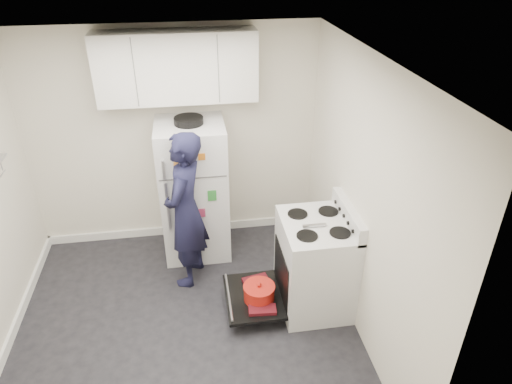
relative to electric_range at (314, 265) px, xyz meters
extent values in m
cube|color=black|center=(-1.26, -0.15, -0.47)|extent=(3.20, 3.20, 0.01)
cube|color=white|center=(-1.26, -0.15, 2.03)|extent=(3.20, 3.20, 0.01)
cube|color=beige|center=(-1.26, 1.45, 0.78)|extent=(3.20, 0.01, 2.50)
cube|color=beige|center=(-1.26, -1.75, 0.78)|extent=(3.20, 0.01, 2.50)
cube|color=beige|center=(0.34, -0.15, 0.78)|extent=(0.01, 3.20, 2.50)
cube|color=white|center=(-2.85, -0.15, -0.42)|extent=(0.03, 3.20, 0.10)
cube|color=white|center=(-1.26, 1.44, -0.42)|extent=(3.20, 0.03, 0.10)
cube|color=silver|center=(0.01, 0.00, -0.01)|extent=(0.65, 0.76, 0.92)
cube|color=black|center=(-0.06, 0.00, -0.07)|extent=(0.53, 0.60, 0.52)
cube|color=orange|center=(0.21, 0.00, -0.07)|extent=(0.02, 0.56, 0.46)
cylinder|color=black|center=(-0.01, 0.00, -0.25)|extent=(0.34, 0.34, 0.02)
cube|color=silver|center=(0.30, 0.00, 0.54)|extent=(0.08, 0.76, 0.18)
cube|color=silver|center=(0.01, 0.00, 0.47)|extent=(0.65, 0.76, 0.03)
cube|color=#B2B2B7|center=(-0.04, -0.05, 0.50)|extent=(0.22, 0.03, 0.01)
cube|color=black|center=(-0.59, 0.00, -0.32)|extent=(0.55, 0.70, 0.03)
cylinder|color=#B2B2B7|center=(-0.83, 0.00, -0.29)|extent=(0.02, 0.66, 0.02)
cylinder|color=red|center=(-0.54, -0.05, -0.24)|extent=(0.30, 0.30, 0.14)
cylinder|color=red|center=(-0.54, -0.05, -0.16)|extent=(0.31, 0.31, 0.02)
sphere|color=red|center=(-0.54, -0.05, -0.13)|extent=(0.04, 0.04, 0.04)
cube|color=maroon|center=(-0.54, -0.23, -0.29)|extent=(0.27, 0.15, 0.04)
cube|color=maroon|center=(-0.54, 0.20, -0.29)|extent=(0.28, 0.18, 0.04)
cube|color=silver|center=(-1.09, 1.10, 0.31)|extent=(0.72, 0.70, 1.56)
cube|color=#4C4C4C|center=(-1.09, 0.75, 0.65)|extent=(0.68, 0.01, 0.01)
cube|color=#B2B2B7|center=(-1.37, 0.73, 0.77)|extent=(0.02, 0.03, 0.20)
cube|color=#B2B2B7|center=(-1.37, 0.73, 0.35)|extent=(0.02, 0.03, 0.55)
cylinder|color=black|center=(-1.09, 1.10, 1.13)|extent=(0.30, 0.30, 0.07)
cube|color=beige|center=(-1.14, 0.74, 0.58)|extent=(0.12, 0.01, 0.16)
cube|color=#A83052|center=(-1.04, 0.74, 0.23)|extent=(0.10, 0.01, 0.10)
cube|color=#2C8631|center=(-0.91, 0.74, 0.43)|extent=(0.09, 0.01, 0.12)
cube|color=#C76917|center=(-0.99, 0.74, 0.88)|extent=(0.07, 0.01, 0.07)
cube|color=#F19838|center=(-1.24, 0.74, 0.81)|extent=(0.06, 0.01, 0.06)
cube|color=silver|center=(-1.16, 1.28, 1.63)|extent=(1.60, 0.33, 0.70)
imported|color=black|center=(-1.19, 0.58, 0.37)|extent=(0.58, 0.71, 1.68)
camera|label=1|loc=(-1.09, -3.34, 2.81)|focal=32.00mm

